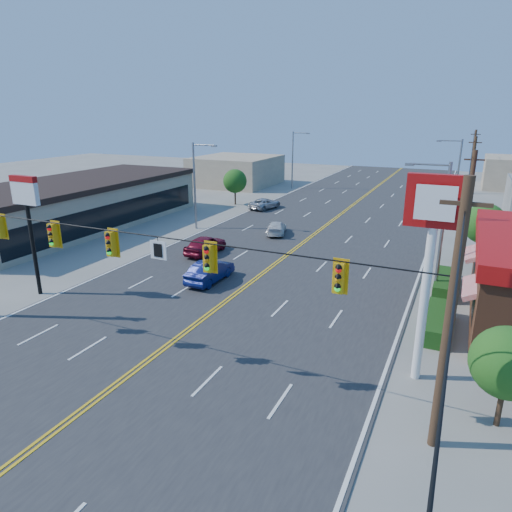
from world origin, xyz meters
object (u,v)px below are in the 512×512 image
at_px(car_magenta, 205,245).
at_px(car_white, 276,228).
at_px(signal_span, 133,259).
at_px(pizza_hut_sign, 28,211).
at_px(kfc_pylon, 432,239).
at_px(car_silver, 265,204).
at_px(car_blue, 210,272).

relative_size(car_magenta, car_white, 1.09).
relative_size(signal_span, pizza_hut_sign, 3.55).
bearing_deg(car_white, kfc_pylon, 109.66).
bearing_deg(kfc_pylon, car_magenta, 146.41).
bearing_deg(car_silver, kfc_pylon, 137.17).
bearing_deg(car_silver, pizza_hut_sign, 98.38).
distance_m(signal_span, car_white, 23.74).
xyz_separation_m(kfc_pylon, car_blue, (-13.52, 6.12, -5.36)).
relative_size(kfc_pylon, car_silver, 1.97).
distance_m(signal_span, car_blue, 11.21).
bearing_deg(car_white, pizza_hut_sign, 50.91).
bearing_deg(car_blue, car_silver, -74.39).
height_order(car_white, car_silver, car_silver).
distance_m(car_blue, car_silver, 23.65).
distance_m(signal_span, pizza_hut_sign, 11.60).
xyz_separation_m(signal_span, car_magenta, (-5.82, 15.25, -4.16)).
relative_size(kfc_pylon, car_blue, 2.04).
distance_m(pizza_hut_sign, car_silver, 29.42).
relative_size(signal_span, kfc_pylon, 2.86).
relative_size(signal_span, car_blue, 5.84).
xyz_separation_m(car_white, car_silver, (-5.45, 9.82, 0.03)).
bearing_deg(car_blue, signal_span, 103.96).
height_order(pizza_hut_sign, car_magenta, pizza_hut_sign).
relative_size(kfc_pylon, car_white, 2.18).
distance_m(car_blue, car_white, 13.04).
bearing_deg(pizza_hut_sign, car_white, 67.83).
distance_m(signal_span, kfc_pylon, 11.87).
distance_m(signal_span, car_magenta, 16.85).
bearing_deg(car_magenta, car_white, -108.19).
xyz_separation_m(pizza_hut_sign, car_magenta, (5.06, 11.25, -4.46)).
height_order(kfc_pylon, car_blue, kfc_pylon).
bearing_deg(kfc_pylon, car_white, 126.57).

